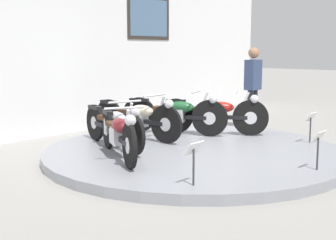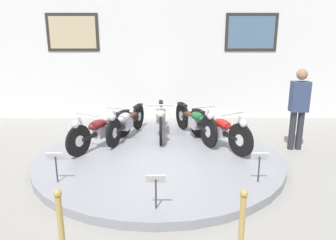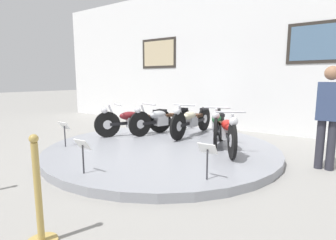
# 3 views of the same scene
# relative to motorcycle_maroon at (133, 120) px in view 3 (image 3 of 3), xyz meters

# --- Properties ---
(ground_plane) EXTENTS (60.00, 60.00, 0.00)m
(ground_plane) POSITION_rel_motorcycle_maroon_xyz_m (1.20, -0.45, -0.51)
(ground_plane) COLOR gray
(display_platform) EXTENTS (4.67, 4.67, 0.14)m
(display_platform) POSITION_rel_motorcycle_maroon_xyz_m (1.20, -0.45, -0.44)
(display_platform) COLOR gray
(display_platform) RESTS_ON ground_plane
(back_wall) EXTENTS (14.00, 0.22, 4.33)m
(back_wall) POSITION_rel_motorcycle_maroon_xyz_m (1.20, 2.83, 1.66)
(back_wall) COLOR white
(back_wall) RESTS_ON ground_plane
(motorcycle_maroon) EXTENTS (1.04, 1.72, 0.78)m
(motorcycle_maroon) POSITION_rel_motorcycle_maroon_xyz_m (0.00, 0.00, 0.00)
(motorcycle_maroon) COLOR black
(motorcycle_maroon) RESTS_ON display_platform
(motorcycle_silver) EXTENTS (0.69, 1.89, 0.78)m
(motorcycle_silver) POSITION_rel_motorcycle_maroon_xyz_m (0.44, 0.56, -0.00)
(motorcycle_silver) COLOR black
(motorcycle_silver) RESTS_ON display_platform
(motorcycle_cream) EXTENTS (0.54, 1.99, 0.79)m
(motorcycle_cream) POSITION_rel_motorcycle_maroon_xyz_m (1.20, 0.78, 0.01)
(motorcycle_cream) COLOR black
(motorcycle_cream) RESTS_ON display_platform
(motorcycle_green) EXTENTS (0.80, 1.88, 0.80)m
(motorcycle_green) POSITION_rel_motorcycle_maroon_xyz_m (1.97, 0.56, 0.02)
(motorcycle_green) COLOR black
(motorcycle_green) RESTS_ON display_platform
(motorcycle_red) EXTENTS (1.07, 1.74, 0.80)m
(motorcycle_red) POSITION_rel_motorcycle_maroon_xyz_m (2.40, 0.00, 0.01)
(motorcycle_red) COLOR black
(motorcycle_red) RESTS_ON display_platform
(info_placard_front_left) EXTENTS (0.26, 0.11, 0.51)m
(info_placard_front_left) POSITION_rel_motorcycle_maroon_xyz_m (-0.38, -1.64, -0.01)
(info_placard_front_left) COLOR #333338
(info_placard_front_left) RESTS_ON display_platform
(info_placard_front_centre) EXTENTS (0.26, 0.11, 0.51)m
(info_placard_front_centre) POSITION_rel_motorcycle_maroon_xyz_m (1.20, -2.43, -0.01)
(info_placard_front_centre) COLOR #333338
(info_placard_front_centre) RESTS_ON display_platform
(info_placard_front_right) EXTENTS (0.26, 0.11, 0.51)m
(info_placard_front_right) POSITION_rel_motorcycle_maroon_xyz_m (2.79, -1.64, -0.01)
(info_placard_front_right) COLOR #333338
(info_placard_front_right) RESTS_ON display_platform
(visitor_standing) EXTENTS (0.36, 0.22, 1.70)m
(visitor_standing) POSITION_rel_motorcycle_maroon_xyz_m (4.06, 0.20, 0.46)
(visitor_standing) COLOR #2D2D38
(visitor_standing) RESTS_ON ground_plane
(stanchion_post_right_of_entry) EXTENTS (0.28, 0.28, 1.02)m
(stanchion_post_right_of_entry) POSITION_rel_motorcycle_maroon_xyz_m (2.08, -3.59, -0.17)
(stanchion_post_right_of_entry) COLOR tan
(stanchion_post_right_of_entry) RESTS_ON ground_plane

